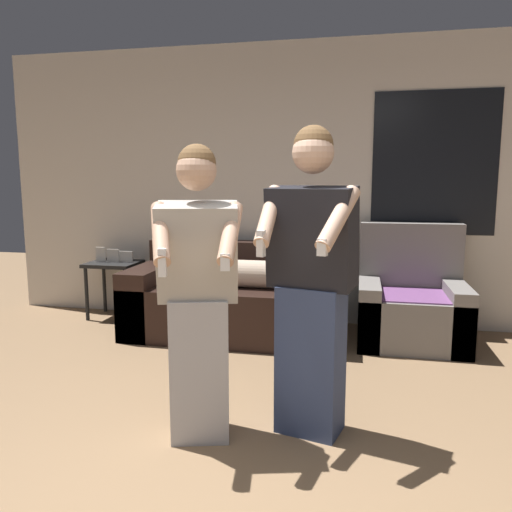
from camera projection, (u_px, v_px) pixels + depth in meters
wall_back at (308, 185)px, 4.84m from camera, size 6.23×0.07×2.70m
couch at (235, 300)px, 4.59m from camera, size 1.87×0.99×0.81m
armchair at (411, 305)px, 4.35m from camera, size 0.90×0.83×1.02m
side_table at (114, 270)px, 5.09m from camera, size 0.50×0.44×0.73m
person_left at (199, 296)px, 2.62m from camera, size 0.49×0.56×1.58m
person_right at (311, 284)px, 2.68m from camera, size 0.52×0.55×1.68m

